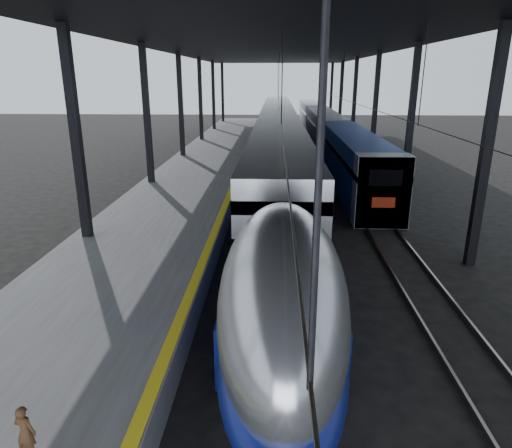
{
  "coord_description": "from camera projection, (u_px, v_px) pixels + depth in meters",
  "views": [
    {
      "loc": [
        1.78,
        -12.22,
        7.17
      ],
      "look_at": [
        1.12,
        3.72,
        2.0
      ],
      "focal_mm": 32.0,
      "sensor_mm": 36.0,
      "label": 1
    }
  ],
  "objects": [
    {
      "name": "platform",
      "position": [
        202.0,
        174.0,
        32.89
      ],
      "size": [
        6.0,
        80.0,
        1.0
      ],
      "primitive_type": "cube",
      "color": "#4C4C4F",
      "rests_on": "ground"
    },
    {
      "name": "yellow_strip",
      "position": [
        240.0,
        167.0,
        32.62
      ],
      "size": [
        0.3,
        80.0,
        0.01
      ],
      "primitive_type": "cube",
      "color": "gold",
      "rests_on": "platform"
    },
    {
      "name": "ground",
      "position": [
        214.0,
        323.0,
        13.89
      ],
      "size": [
        160.0,
        160.0,
        0.0
      ],
      "primitive_type": "plane",
      "color": "black",
      "rests_on": "ground"
    },
    {
      "name": "rails",
      "position": [
        313.0,
        180.0,
        32.7
      ],
      "size": [
        6.52,
        80.0,
        0.16
      ],
      "color": "slate",
      "rests_on": "ground"
    },
    {
      "name": "tgv_train",
      "position": [
        278.0,
        143.0,
        36.94
      ],
      "size": [
        3.06,
        65.2,
        4.39
      ],
      "color": "#B9BBC0",
      "rests_on": "ground"
    },
    {
      "name": "second_train",
      "position": [
        325.0,
        130.0,
        47.63
      ],
      "size": [
        2.63,
        56.05,
        3.62
      ],
      "color": "navy",
      "rests_on": "ground"
    },
    {
      "name": "canopy",
      "position": [
        278.0,
        46.0,
        30.02
      ],
      "size": [
        18.0,
        75.0,
        9.47
      ],
      "color": "black",
      "rests_on": "ground"
    },
    {
      "name": "child",
      "position": [
        25.0,
        432.0,
        7.6
      ],
      "size": [
        0.42,
        0.31,
        1.03
      ],
      "primitive_type": "imported",
      "rotation": [
        0.0,
        0.0,
        2.95
      ],
      "color": "#452B17",
      "rests_on": "platform"
    }
  ]
}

